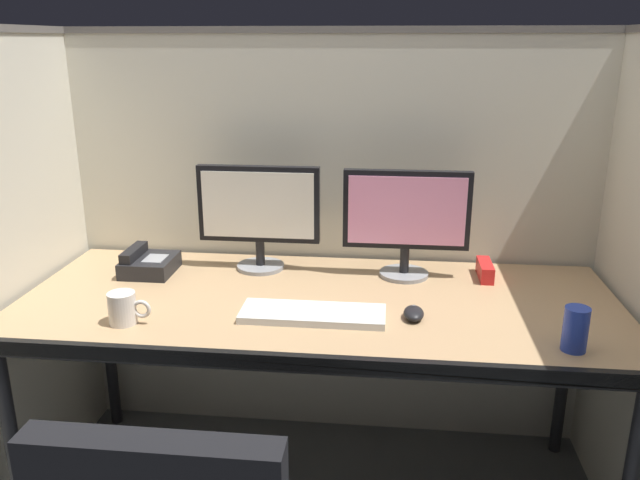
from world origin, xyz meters
name	(u,v)px	position (x,y,z in m)	size (l,w,h in m)	color
cubicle_partition_rear	(331,242)	(0.00, 0.74, 0.79)	(2.21, 0.06, 1.57)	beige
cubicle_partition_left	(5,283)	(-0.99, 0.20, 0.79)	(0.06, 1.41, 1.57)	beige
desk	(318,314)	(0.00, 0.29, 0.69)	(1.90, 0.80, 0.74)	tan
monitor_left	(259,211)	(-0.24, 0.55, 0.96)	(0.43, 0.17, 0.37)	gray
monitor_right	(406,216)	(0.28, 0.53, 0.96)	(0.43, 0.17, 0.37)	gray
keyboard_main	(312,314)	(0.00, 0.15, 0.75)	(0.43, 0.15, 0.02)	silver
computer_mouse	(414,313)	(0.30, 0.18, 0.76)	(0.06, 0.10, 0.04)	black
soda_can	(575,329)	(0.71, 0.02, 0.80)	(0.07, 0.07, 0.12)	#263FB2
desk_phone	(148,264)	(-0.62, 0.47, 0.77)	(0.17, 0.19, 0.09)	black
coffee_mug	(123,308)	(-0.54, 0.05, 0.79)	(0.13, 0.08, 0.09)	silver
red_stapler	(485,270)	(0.55, 0.55, 0.77)	(0.04, 0.15, 0.06)	red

